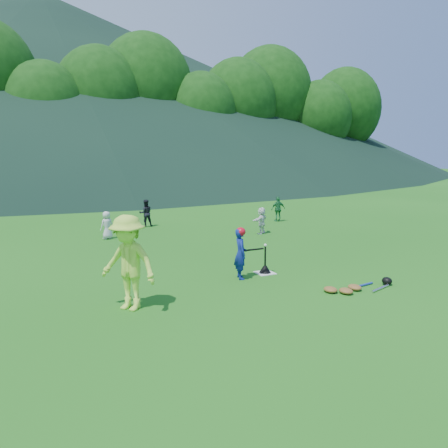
% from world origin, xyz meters
% --- Properties ---
extents(ground, '(120.00, 120.00, 0.00)m').
position_xyz_m(ground, '(0.00, 0.00, 0.00)').
color(ground, '#1B6116').
rests_on(ground, ground).
extents(home_plate, '(0.45, 0.45, 0.02)m').
position_xyz_m(home_plate, '(0.00, 0.00, 0.01)').
color(home_plate, silver).
rests_on(home_plate, ground).
extents(baseball, '(0.08, 0.08, 0.08)m').
position_xyz_m(baseball, '(0.00, 0.00, 0.74)').
color(baseball, white).
rests_on(baseball, batting_tee).
extents(batter_child, '(0.39, 0.51, 1.25)m').
position_xyz_m(batter_child, '(-0.78, -0.14, 0.63)').
color(batter_child, navy).
rests_on(batter_child, ground).
extents(adult_coach, '(1.32, 1.39, 1.90)m').
position_xyz_m(adult_coach, '(-3.73, -1.09, 0.95)').
color(adult_coach, '#B5E944').
rests_on(adult_coach, ground).
extents(fielder_a, '(0.57, 0.47, 0.99)m').
position_xyz_m(fielder_a, '(-2.87, 6.18, 0.50)').
color(fielder_a, silver).
rests_on(fielder_a, ground).
extents(fielder_b, '(0.57, 0.45, 1.12)m').
position_xyz_m(fielder_b, '(-0.96, 8.11, 0.56)').
color(fielder_b, black).
rests_on(fielder_b, ground).
extents(fielder_c, '(0.68, 0.35, 1.10)m').
position_xyz_m(fielder_c, '(4.71, 6.95, 0.55)').
color(fielder_c, '#23753C').
rests_on(fielder_c, ground).
extents(fielder_d, '(0.95, 0.75, 1.01)m').
position_xyz_m(fielder_d, '(2.60, 4.74, 0.50)').
color(fielder_d, white).
rests_on(fielder_d, ground).
extents(batting_tee, '(0.30, 0.30, 0.68)m').
position_xyz_m(batting_tee, '(0.00, 0.00, 0.13)').
color(batting_tee, black).
rests_on(batting_tee, home_plate).
extents(batter_gear, '(0.73, 0.26, 0.61)m').
position_xyz_m(batter_gear, '(-0.76, -0.14, 1.13)').
color(batter_gear, red).
rests_on(batter_gear, ground).
extents(equipment_pile, '(1.80, 0.63, 0.19)m').
position_xyz_m(equipment_pile, '(1.16, -2.05, 0.07)').
color(equipment_pile, olive).
rests_on(equipment_pile, ground).
extents(outfield_fence, '(70.07, 0.08, 1.33)m').
position_xyz_m(outfield_fence, '(0.00, 28.00, 0.70)').
color(outfield_fence, gray).
rests_on(outfield_fence, ground).
extents(tree_line, '(70.04, 11.40, 14.82)m').
position_xyz_m(tree_line, '(0.20, 33.83, 8.21)').
color(tree_line, '#382314').
rests_on(tree_line, ground).
extents(distant_hills, '(155.00, 140.00, 32.00)m').
position_xyz_m(distant_hills, '(-7.63, 81.81, 14.98)').
color(distant_hills, black).
rests_on(distant_hills, ground).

